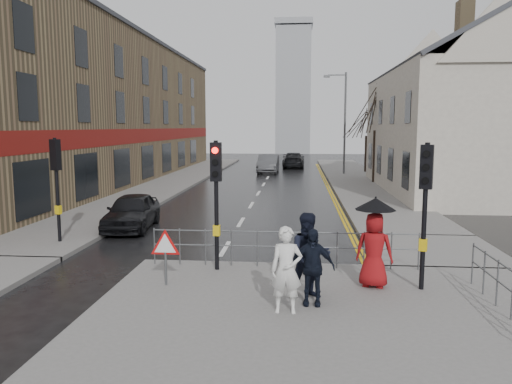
% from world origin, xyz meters
% --- Properties ---
extents(ground, '(120.00, 120.00, 0.00)m').
position_xyz_m(ground, '(0.00, 0.00, 0.00)').
color(ground, black).
rests_on(ground, ground).
extents(near_pavement, '(10.00, 9.00, 0.14)m').
position_xyz_m(near_pavement, '(3.00, -3.50, 0.07)').
color(near_pavement, '#605E5B').
rests_on(near_pavement, ground).
extents(left_pavement, '(4.00, 44.00, 0.14)m').
position_xyz_m(left_pavement, '(-6.50, 23.00, 0.07)').
color(left_pavement, '#605E5B').
rests_on(left_pavement, ground).
extents(right_pavement, '(4.00, 40.00, 0.14)m').
position_xyz_m(right_pavement, '(6.50, 25.00, 0.07)').
color(right_pavement, '#605E5B').
rests_on(right_pavement, ground).
extents(pavement_bridge_right, '(4.00, 4.20, 0.14)m').
position_xyz_m(pavement_bridge_right, '(6.50, 3.00, 0.07)').
color(pavement_bridge_right, '#605E5B').
rests_on(pavement_bridge_right, ground).
extents(building_left_terrace, '(8.00, 42.00, 10.00)m').
position_xyz_m(building_left_terrace, '(-12.00, 22.00, 5.00)').
color(building_left_terrace, olive).
rests_on(building_left_terrace, ground).
extents(building_right_cream, '(9.00, 16.40, 10.10)m').
position_xyz_m(building_right_cream, '(12.00, 18.00, 4.78)').
color(building_right_cream, beige).
rests_on(building_right_cream, ground).
extents(church_tower, '(5.00, 5.00, 18.00)m').
position_xyz_m(church_tower, '(1.50, 62.00, 9.00)').
color(church_tower, '#969A9F').
rests_on(church_tower, ground).
extents(traffic_signal_near_left, '(0.28, 0.27, 3.40)m').
position_xyz_m(traffic_signal_near_left, '(0.20, 0.20, 2.46)').
color(traffic_signal_near_left, black).
rests_on(traffic_signal_near_left, near_pavement).
extents(traffic_signal_near_right, '(0.34, 0.33, 3.40)m').
position_xyz_m(traffic_signal_near_right, '(5.20, -1.00, 2.46)').
color(traffic_signal_near_right, black).
rests_on(traffic_signal_near_right, near_pavement).
extents(traffic_signal_far_left, '(0.34, 0.33, 3.40)m').
position_xyz_m(traffic_signal_far_left, '(-5.50, 3.00, 2.46)').
color(traffic_signal_far_left, black).
rests_on(traffic_signal_far_left, left_pavement).
extents(guard_railing_front, '(7.14, 0.04, 1.00)m').
position_xyz_m(guard_railing_front, '(1.95, 0.60, 0.86)').
color(guard_railing_front, '#595B5E').
rests_on(guard_railing_front, near_pavement).
extents(warning_sign, '(0.80, 0.07, 1.35)m').
position_xyz_m(warning_sign, '(-0.80, -1.21, 1.04)').
color(warning_sign, '#595B5E').
rests_on(warning_sign, near_pavement).
extents(street_lamp, '(1.83, 0.25, 8.00)m').
position_xyz_m(street_lamp, '(5.82, 28.00, 4.71)').
color(street_lamp, '#595B5E').
rests_on(street_lamp, right_pavement).
extents(tree_near, '(2.40, 2.40, 6.58)m').
position_xyz_m(tree_near, '(7.50, 22.00, 5.14)').
color(tree_near, black).
rests_on(tree_near, right_pavement).
extents(tree_far, '(2.40, 2.40, 5.64)m').
position_xyz_m(tree_far, '(8.00, 30.00, 4.42)').
color(tree_far, black).
rests_on(tree_far, right_pavement).
extents(pedestrian_a, '(0.64, 0.42, 1.77)m').
position_xyz_m(pedestrian_a, '(2.10, -2.72, 1.02)').
color(pedestrian_a, silver).
rests_on(pedestrian_a, near_pavement).
extents(pedestrian_b, '(1.02, 0.85, 1.89)m').
position_xyz_m(pedestrian_b, '(2.58, -1.80, 1.09)').
color(pedestrian_b, black).
rests_on(pedestrian_b, near_pavement).
extents(pedestrian_with_umbrella, '(0.99, 0.96, 2.12)m').
position_xyz_m(pedestrian_with_umbrella, '(4.11, -0.91, 1.28)').
color(pedestrian_with_umbrella, maroon).
rests_on(pedestrian_with_umbrella, near_pavement).
extents(pedestrian_d, '(0.99, 0.47, 1.64)m').
position_xyz_m(pedestrian_d, '(2.62, -2.23, 0.96)').
color(pedestrian_d, black).
rests_on(pedestrian_d, near_pavement).
extents(car_parked, '(1.89, 4.09, 1.36)m').
position_xyz_m(car_parked, '(-4.00, 5.81, 0.68)').
color(car_parked, black).
rests_on(car_parked, ground).
extents(car_mid, '(1.70, 4.73, 1.55)m').
position_xyz_m(car_mid, '(-0.21, 29.79, 0.78)').
color(car_mid, '#484A4D').
rests_on(car_mid, ground).
extents(car_far, '(2.09, 5.04, 1.46)m').
position_xyz_m(car_far, '(1.88, 35.20, 0.73)').
color(car_far, black).
rests_on(car_far, ground).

